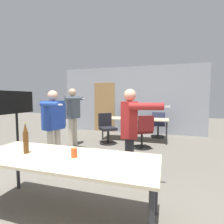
# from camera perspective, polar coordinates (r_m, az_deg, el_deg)

# --- Properties ---
(back_wall) EXTENTS (5.76, 0.12, 2.66)m
(back_wall) POSITION_cam_1_polar(r_m,az_deg,el_deg) (7.16, 5.75, 3.87)
(back_wall) COLOR #A3A8B2
(back_wall) RESTS_ON ground_plane
(conference_table_near) EXTENTS (2.22, 0.83, 0.73)m
(conference_table_near) POSITION_cam_1_polar(r_m,az_deg,el_deg) (2.21, -15.65, -15.22)
(conference_table_near) COLOR #C6B793
(conference_table_near) RESTS_ON ground_plane
(conference_table_far) EXTENTS (2.17, 0.77, 0.73)m
(conference_table_far) POSITION_cam_1_polar(r_m,az_deg,el_deg) (5.91, 7.42, -2.63)
(conference_table_far) COLOR #C6B793
(conference_table_far) RESTS_ON ground_plane
(tv_screen) EXTENTS (0.44, 1.13, 1.60)m
(tv_screen) POSITION_cam_1_polar(r_m,az_deg,el_deg) (5.18, -28.73, -0.56)
(tv_screen) COLOR black
(tv_screen) RESTS_ON ground_plane
(person_right_polo) EXTENTS (0.74, 0.71, 1.69)m
(person_right_polo) POSITION_cam_1_polar(r_m,az_deg,el_deg) (5.22, -12.60, 0.19)
(person_right_polo) COLOR beige
(person_right_polo) RESTS_ON ground_plane
(person_near_casual) EXTENTS (0.68, 0.75, 1.57)m
(person_near_casual) POSITION_cam_1_polar(r_m,az_deg,el_deg) (3.85, -18.45, -2.70)
(person_near_casual) COLOR beige
(person_near_casual) RESTS_ON ground_plane
(person_left_plaid) EXTENTS (0.81, 0.70, 1.57)m
(person_left_plaid) POSITION_cam_1_polar(r_m,az_deg,el_deg) (3.02, 6.08, -4.71)
(person_left_plaid) COLOR #28282D
(person_left_plaid) RESTS_ON ground_plane
(office_chair_near_pushed) EXTENTS (0.52, 0.56, 0.92)m
(office_chair_near_pushed) POSITION_cam_1_polar(r_m,az_deg,el_deg) (6.48, 14.86, -4.29)
(office_chair_near_pushed) COLOR black
(office_chair_near_pushed) RESTS_ON ground_plane
(office_chair_side_rolled) EXTENTS (0.68, 0.69, 0.93)m
(office_chair_side_rolled) POSITION_cam_1_polar(r_m,az_deg,el_deg) (5.50, -1.62, -5.66)
(office_chair_side_rolled) COLOR black
(office_chair_side_rolled) RESTS_ON ground_plane
(office_chair_mid_tucked) EXTENTS (0.68, 0.69, 0.96)m
(office_chair_mid_tucked) POSITION_cam_1_polar(r_m,az_deg,el_deg) (6.87, 5.81, -3.43)
(office_chair_mid_tucked) COLOR black
(office_chair_mid_tucked) RESTS_ON ground_plane
(office_chair_far_right) EXTENTS (0.65, 0.68, 0.95)m
(office_chair_far_right) POSITION_cam_1_polar(r_m,az_deg,el_deg) (4.96, 10.10, -6.72)
(office_chair_far_right) COLOR black
(office_chair_far_right) RESTS_ON ground_plane
(beer_bottle) EXTENTS (0.06, 0.06, 0.39)m
(beer_bottle) POSITION_cam_1_polar(r_m,az_deg,el_deg) (2.43, -26.34, -7.84)
(beer_bottle) COLOR #563314
(beer_bottle) RESTS_ON conference_table_near
(drink_cup) EXTENTS (0.07, 0.07, 0.11)m
(drink_cup) POSITION_cam_1_polar(r_m,az_deg,el_deg) (2.12, -12.26, -12.87)
(drink_cup) COLOR #E05123
(drink_cup) RESTS_ON conference_table_near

